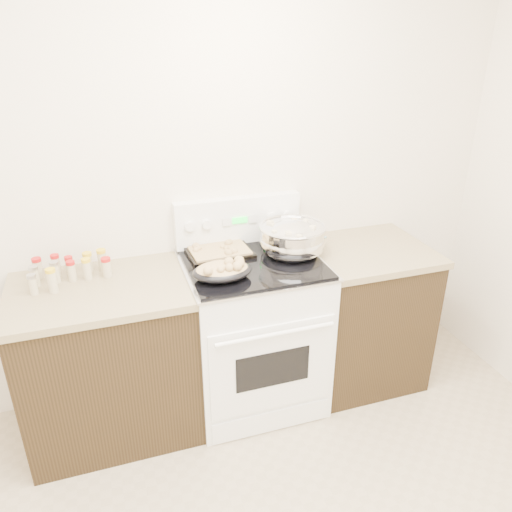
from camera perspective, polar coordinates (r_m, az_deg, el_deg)
name	(u,v)px	position (r m, az deg, el deg)	size (l,w,h in m)	color
room_shell	(298,238)	(1.14, 4.83, 2.04)	(4.10, 3.60, 2.75)	silver
counter_left	(110,360)	(2.93, -16.33, -11.30)	(0.93, 0.67, 0.92)	black
counter_right	(361,313)	(3.29, 11.91, -6.41)	(0.73, 0.67, 0.92)	black
kitchen_range	(253,330)	(3.01, -0.33, -8.42)	(0.78, 0.73, 1.22)	white
mixing_bowl	(292,239)	(2.85, 4.15, 1.93)	(0.42, 0.42, 0.23)	silver
roasting_pan	(223,270)	(2.58, -3.84, -1.63)	(0.32, 0.23, 0.11)	black
baking_sheet	(220,251)	(2.86, -4.19, 0.52)	(0.37, 0.27, 0.06)	black
wooden_spoon	(225,268)	(2.68, -3.59, -1.40)	(0.08, 0.25, 0.04)	tan
blue_ladle	(310,251)	(2.84, 6.19, 0.61)	(0.23, 0.22, 0.11)	#78A8B3
spice_jars	(68,270)	(2.79, -20.73, -1.46)	(0.41, 0.24, 0.13)	#BFB28C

